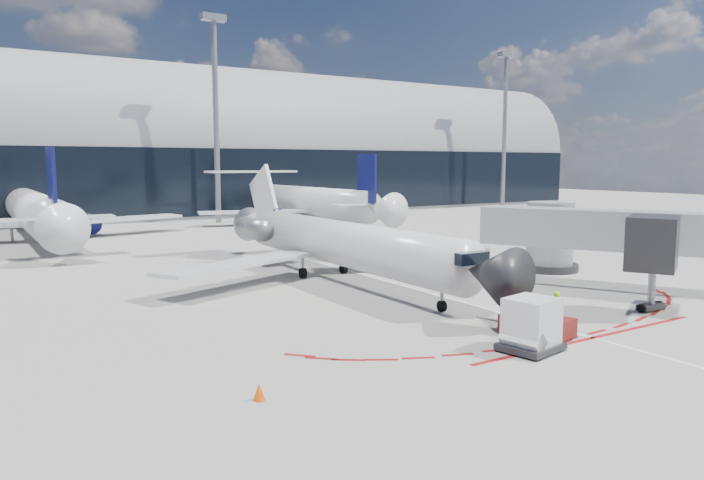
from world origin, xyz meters
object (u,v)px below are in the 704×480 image
ramp_worker (555,309)px  uld_container (531,325)px  regional_jet (334,241)px  pushback_tug (537,325)px

ramp_worker → uld_container: uld_container is taller
regional_jet → uld_container: bearing=-94.4°
regional_jet → uld_container: (-1.37, -17.84, -1.41)m
uld_container → regional_jet: bearing=74.7°
ramp_worker → uld_container: bearing=19.3°
regional_jet → uld_container: size_ratio=11.29×
pushback_tug → ramp_worker: (2.00, 0.74, 0.31)m
ramp_worker → regional_jet: bearing=-89.7°
regional_jet → pushback_tug: bearing=-88.1°
pushback_tug → ramp_worker: bearing=7.3°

